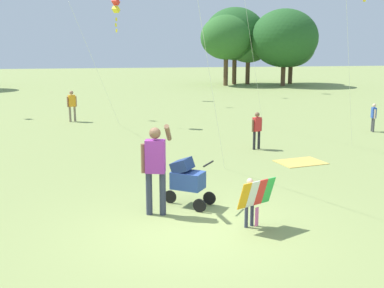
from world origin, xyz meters
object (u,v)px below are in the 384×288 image
at_px(stroller, 187,178).
at_px(kite_green_novelty, 116,7).
at_px(person_kid_running, 257,128).
at_px(picnic_blanket, 300,162).
at_px(child_with_butterfly_kite, 252,197).
at_px(person_adult_flyer, 155,163).
at_px(person_red_shirt, 374,115).
at_px(person_couple_left, 72,103).

bearing_deg(stroller, kite_green_novelty, 96.13).
height_order(person_kid_running, picnic_blanket, person_kid_running).
relative_size(kite_green_novelty, person_kid_running, 4.26).
bearing_deg(child_with_butterfly_kite, stroller, 124.58).
height_order(person_adult_flyer, picnic_blanket, person_adult_flyer).
bearing_deg(picnic_blanket, child_with_butterfly_kite, -122.19).
relative_size(person_adult_flyer, stroller, 1.74).
bearing_deg(picnic_blanket, person_red_shirt, 41.61).
height_order(child_with_butterfly_kite, person_kid_running, person_kid_running).
distance_m(person_couple_left, person_kid_running, 9.17).
relative_size(stroller, kite_green_novelty, 0.21).
distance_m(child_with_butterfly_kite, kite_green_novelty, 12.87).
bearing_deg(person_kid_running, stroller, -121.66).
xyz_separation_m(person_couple_left, person_kid_running, (6.22, -6.74, -0.09)).
distance_m(person_adult_flyer, person_couple_left, 12.43).
height_order(person_adult_flyer, person_couple_left, person_adult_flyer).
bearing_deg(stroller, child_with_butterfly_kite, -55.42).
bearing_deg(child_with_butterfly_kite, kite_green_novelty, 99.97).
height_order(kite_green_novelty, person_couple_left, kite_green_novelty).
bearing_deg(person_red_shirt, person_adult_flyer, -140.09).
height_order(person_red_shirt, person_couple_left, person_couple_left).
relative_size(child_with_butterfly_kite, picnic_blanket, 0.73).
bearing_deg(person_kid_running, person_couple_left, 132.69).
xyz_separation_m(person_adult_flyer, kite_green_novelty, (-0.44, 10.99, 3.71)).
xyz_separation_m(child_with_butterfly_kite, kite_green_novelty, (-2.11, 11.99, 4.18)).
relative_size(child_with_butterfly_kite, person_red_shirt, 0.87).
bearing_deg(child_with_butterfly_kite, person_adult_flyer, 149.09).
bearing_deg(person_adult_flyer, person_kid_running, 55.12).
bearing_deg(picnic_blanket, stroller, -140.76).
bearing_deg(person_kid_running, person_red_shirt, 22.48).
relative_size(child_with_butterfly_kite, stroller, 0.90).
xyz_separation_m(stroller, kite_green_novelty, (-1.14, 10.58, 4.16)).
bearing_deg(person_red_shirt, kite_green_novelty, 160.97).
distance_m(child_with_butterfly_kite, stroller, 1.71).
xyz_separation_m(person_red_shirt, person_couple_left, (-11.60, 4.52, 0.15)).
distance_m(person_adult_flyer, kite_green_novelty, 11.61).
bearing_deg(person_red_shirt, picnic_blanket, -138.39).
bearing_deg(kite_green_novelty, stroller, -83.87).
xyz_separation_m(person_adult_flyer, person_red_shirt, (9.18, 7.67, -0.42)).
distance_m(kite_green_novelty, person_red_shirt, 10.98).
height_order(person_couple_left, person_kid_running, person_couple_left).
xyz_separation_m(kite_green_novelty, picnic_blanket, (4.96, -7.46, -4.76)).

